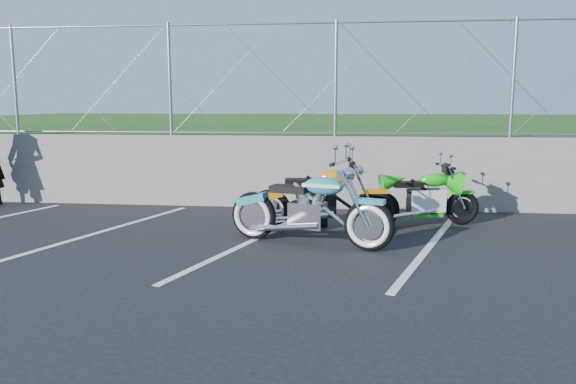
# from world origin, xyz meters

# --- Properties ---
(ground) EXTENTS (90.00, 90.00, 0.00)m
(ground) POSITION_xyz_m (0.00, 0.00, 0.00)
(ground) COLOR black
(ground) RESTS_ON ground
(retaining_wall) EXTENTS (30.00, 0.22, 1.30)m
(retaining_wall) POSITION_xyz_m (0.00, 3.50, 0.65)
(retaining_wall) COLOR #63635E
(retaining_wall) RESTS_ON ground
(grass_field) EXTENTS (30.00, 20.00, 1.30)m
(grass_field) POSITION_xyz_m (0.00, 13.50, 0.65)
(grass_field) COLOR #1E4712
(grass_field) RESTS_ON ground
(chain_link_fence) EXTENTS (28.00, 0.03, 2.00)m
(chain_link_fence) POSITION_xyz_m (0.00, 3.50, 2.30)
(chain_link_fence) COLOR gray
(chain_link_fence) RESTS_ON retaining_wall
(parking_lines) EXTENTS (18.29, 4.31, 0.01)m
(parking_lines) POSITION_xyz_m (1.20, 1.00, 0.00)
(parking_lines) COLOR silver
(parking_lines) RESTS_ON ground
(cruiser_turquoise) EXTENTS (2.25, 0.86, 1.15)m
(cruiser_turquoise) POSITION_xyz_m (0.78, 0.75, 0.46)
(cruiser_turquoise) COLOR black
(cruiser_turquoise) RESTS_ON ground
(naked_orange) EXTENTS (2.15, 0.73, 1.07)m
(naked_orange) POSITION_xyz_m (0.90, 1.58, 0.46)
(naked_orange) COLOR black
(naked_orange) RESTS_ON ground
(sportbike_green) EXTENTS (1.78, 0.66, 0.94)m
(sportbike_green) POSITION_xyz_m (2.43, 2.13, 0.40)
(sportbike_green) COLOR black
(sportbike_green) RESTS_ON ground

